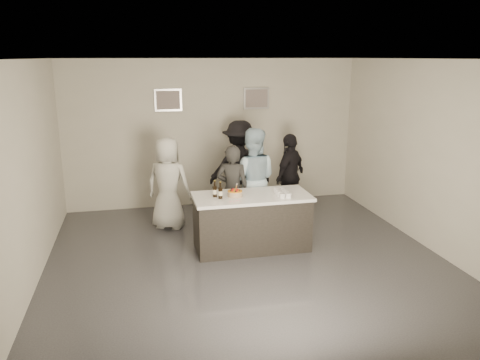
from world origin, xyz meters
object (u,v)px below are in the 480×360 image
Objects in this scene: beer_bottle_a at (215,189)px; person_guest_right at (290,176)px; bar_counter at (252,222)px; person_main_black at (233,190)px; beer_bottle_b at (220,190)px; cake at (235,194)px; person_guest_back at (240,167)px; person_main_blue at (252,179)px; person_guest_left at (168,183)px.

beer_bottle_a is 0.16× the size of person_guest_right.
person_main_black reaches higher than bar_counter.
person_guest_right reaches higher than beer_bottle_b.
person_guest_back is (0.50, 1.87, -0.02)m from cake.
person_main_blue is at bearing -132.99° from person_main_black.
person_guest_right is (1.26, 0.65, 0.03)m from person_main_black.
person_guest_right is (1.38, 1.37, -0.12)m from cake.
person_guest_back is (0.82, 1.84, -0.11)m from beer_bottle_a.
cake is at bearing 81.09° from person_guest_back.
person_guest_right is at bearing -151.07° from person_guest_left.
beer_bottle_a reaches higher than cake.
person_main_blue is (0.39, 0.16, 0.13)m from person_main_black.
person_guest_back reaches higher than bar_counter.
person_main_black is at bearing 40.49° from person_main_blue.
person_main_blue is (0.23, 0.88, 0.47)m from bar_counter.
person_main_black is 1.20m from person_guest_left.
person_main_blue is at bearing 60.32° from cake.
beer_bottle_a is 1.19m from person_main_blue.
cake is 0.14× the size of person_guest_left.
beer_bottle_b is at bearing 90.07° from person_main_black.
bar_counter is 1.01× the size of person_main_blue.
bar_counter is 0.83m from beer_bottle_a.
person_main_blue reaches higher than person_guest_right.
person_main_blue is 0.99m from person_guest_back.
cake is 1.94m from person_guest_right.
beer_bottle_a is 1.00× the size of beer_bottle_b.
person_guest_left is at bearing -40.59° from person_guest_right.
cake is 0.13× the size of person_guest_back.
person_guest_left is 1.58m from person_guest_back.
beer_bottle_b is 0.14× the size of person_guest_back.
person_main_blue is at bearing 75.35° from bar_counter.
person_main_blue is (0.50, 0.89, -0.02)m from cake.
bar_counter is 1.79m from person_guest_left.
cake is 1.02m from person_main_blue.
person_main_black is 0.44m from person_main_blue.
beer_bottle_b is 0.16× the size of person_main_black.
beer_bottle_a is at bearing 124.73° from beer_bottle_b.
person_guest_back is at bearing 66.00° from beer_bottle_a.
person_guest_left is (-0.95, 1.26, -0.10)m from cake.
bar_counter is at bearing 89.17° from person_guest_back.
bar_counter is at bearing 160.71° from person_guest_left.
person_guest_left reaches higher than beer_bottle_b.
beer_bottle_b is 1.52m from person_guest_left.
person_main_black is at bearing 102.61° from bar_counter.
beer_bottle_b is 0.90m from person_main_black.
cake is 0.90× the size of beer_bottle_b.
beer_bottle_a reaches higher than bar_counter.
person_guest_right is 1.01m from person_guest_back.
person_guest_left is (-1.23, 1.25, 0.38)m from bar_counter.
beer_bottle_b is (-0.52, -0.08, 0.58)m from bar_counter.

